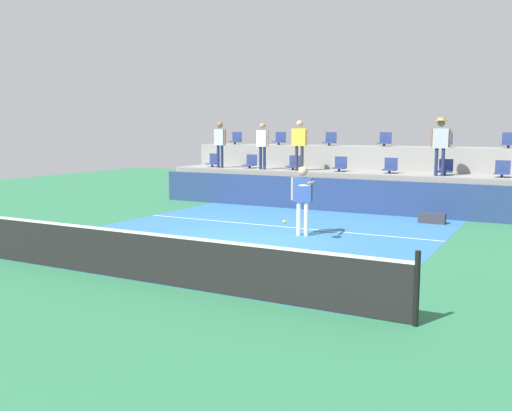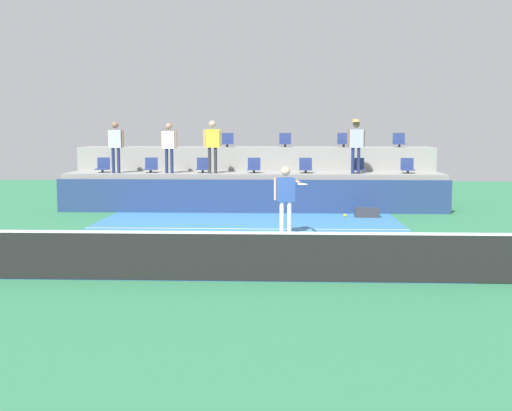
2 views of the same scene
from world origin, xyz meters
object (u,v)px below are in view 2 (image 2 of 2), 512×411
Objects in this scene: stadium_chair_upper_far_left at (115,141)px; stadium_chair_upper_mid_right at (285,141)px; stadium_chair_lower_far_right at (407,167)px; stadium_chair_lower_far_left at (103,166)px; stadium_chair_upper_left at (170,141)px; stadium_chair_upper_mid_left at (227,141)px; tennis_player at (286,193)px; stadium_chair_lower_mid_left at (203,166)px; stadium_chair_upper_right at (344,141)px; spectator_in_white at (169,143)px; stadium_chair_upper_far_right at (399,141)px; stadium_chair_lower_center at (254,167)px; spectator_in_grey at (212,141)px; tennis_ball at (345,215)px; stadium_chair_lower_right at (358,167)px; equipment_bag at (367,213)px; stadium_chair_lower_mid_right at (306,167)px; stadium_chair_lower_left at (151,166)px; spectator_with_hat at (356,140)px.

stadium_chair_upper_mid_right is (6.38, 0.00, 0.00)m from stadium_chair_upper_far_left.
stadium_chair_upper_mid_right reaches higher than stadium_chair_lower_far_right.
stadium_chair_upper_left is (2.05, 1.80, 0.85)m from stadium_chair_lower_far_left.
stadium_chair_upper_mid_left reaches higher than tennis_player.
stadium_chair_lower_mid_left is at bearing 116.42° from tennis_player.
stadium_chair_lower_far_right is at bearing -41.41° from stadium_chair_upper_right.
stadium_chair_lower_far_right is 8.22m from spectator_in_white.
spectator_in_white is (-8.17, -2.18, -0.03)m from stadium_chair_upper_far_right.
stadium_chair_upper_far_left is (-5.30, 1.80, 0.85)m from stadium_chair_lower_center.
spectator_in_grey is at bearing -5.63° from stadium_chair_lower_far_left.
stadium_chair_lower_center is 7.65× the size of tennis_ball.
stadium_chair_upper_far_left is 7.65× the size of tennis_ball.
stadium_chair_lower_right is 7.12m from stadium_chair_upper_left.
stadium_chair_upper_left reaches higher than tennis_ball.
stadium_chair_upper_left is (-6.83, 1.80, 0.85)m from stadium_chair_lower_right.
tennis_ball is 0.09× the size of equipment_bag.
stadium_chair_upper_mid_left is (0.71, 1.80, 0.85)m from stadium_chair_lower_mid_left.
stadium_chair_lower_far_right is 1.00× the size of stadium_chair_upper_far_left.
stadium_chair_lower_mid_right is (1.79, 0.00, 0.00)m from stadium_chair_lower_center.
stadium_chair_lower_left is at bearing 170.12° from spectator_in_grey.
spectator_in_grey is at bearing -49.81° from stadium_chair_upper_left.
stadium_chair_lower_far_right is 2.85m from stadium_chair_upper_right.
equipment_bag is at bearing -13.83° from stadium_chair_lower_far_left.
spectator_in_white is at bearing -175.31° from stadium_chair_lower_mid_right.
stadium_chair_upper_right is at bearing 19.61° from spectator_in_white.
stadium_chair_upper_mid_left is 6.35m from stadium_chair_upper_far_right.
stadium_chair_lower_center is 1.00× the size of stadium_chair_lower_right.
stadium_chair_lower_mid_left is at bearing 19.07° from spectator_in_white.
stadium_chair_upper_far_left is at bearing 180.00° from stadium_chair_upper_left.
spectator_in_white is (0.36, -2.18, -0.03)m from stadium_chair_upper_left.
stadium_chair_lower_right is 1.00× the size of stadium_chair_upper_left.
stadium_chair_upper_right is at bearing 29.05° from stadium_chair_lower_center.
spectator_with_hat reaches higher than stadium_chair_lower_mid_left.
stadium_chair_upper_far_right is (5.28, 1.80, 0.85)m from stadium_chair_lower_center.
stadium_chair_upper_mid_right is at bearing 0.00° from stadium_chair_upper_left.
stadium_chair_lower_right reaches higher than tennis_ball.
stadium_chair_lower_right is at bearing 0.00° from stadium_chair_lower_far_left.
stadium_chair_lower_right is at bearing -133.31° from stadium_chair_upper_far_right.
stadium_chair_upper_mid_left is at bearing 147.82° from stadium_chair_lower_mid_right.
spectator_with_hat reaches higher than stadium_chair_upper_far_right.
tennis_ball is at bearing -67.70° from spectator_in_grey.
stadium_chair_upper_far_right is (4.20, 0.00, 0.00)m from stadium_chair_upper_mid_right.
spectator_in_grey is at bearing 114.80° from tennis_player.
stadium_chair_lower_far_right is 2.08m from spectator_with_hat.
stadium_chair_upper_right is at bearing 0.00° from stadium_chair_upper_far_left.
spectator_in_white is at bearing -172.44° from stadium_chair_lower_center.
stadium_chair_lower_left is 7.14m from spectator_with_hat.
spectator_with_hat is (7.07, -0.38, 0.93)m from stadium_chair_lower_left.
spectator_in_white is at bearing -42.16° from stadium_chair_upper_far_left.
spectator_in_grey is (1.84, -2.18, 0.03)m from stadium_chair_upper_left.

